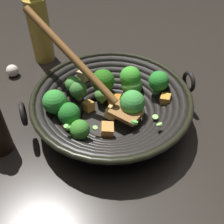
# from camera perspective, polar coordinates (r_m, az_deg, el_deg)

# --- Properties ---
(ground_plane) EXTENTS (4.00, 4.00, 0.00)m
(ground_plane) POSITION_cam_1_polar(r_m,az_deg,el_deg) (0.68, -0.12, -1.77)
(ground_plane) COLOR #28231E
(wok) EXTENTS (0.38, 0.41, 0.24)m
(wok) POSITION_cam_1_polar(r_m,az_deg,el_deg) (0.65, -0.30, 1.86)
(wok) COLOR black
(wok) RESTS_ON ground
(cooking_oil_bottle) EXTENTS (0.06, 0.06, 0.26)m
(cooking_oil_bottle) POSITION_cam_1_polar(r_m,az_deg,el_deg) (0.88, -14.96, 16.57)
(cooking_oil_bottle) COLOR gold
(cooking_oil_bottle) RESTS_ON ground
(garlic_bulb) EXTENTS (0.04, 0.04, 0.04)m
(garlic_bulb) POSITION_cam_1_polar(r_m,az_deg,el_deg) (0.87, -20.13, 8.13)
(garlic_bulb) COLOR silver
(garlic_bulb) RESTS_ON ground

